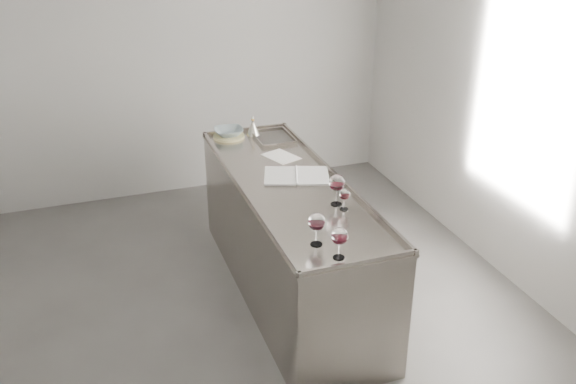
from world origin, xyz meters
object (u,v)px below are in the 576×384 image
object	(u,v)px
wine_glass_middle	(340,237)
wine_funnel	(253,129)
counter	(290,239)
ceramic_bowl	(229,132)
wine_glass_small	(345,195)
notebook	(297,176)
wine_glass_right	(337,184)
wine_glass_left	(317,223)

from	to	relation	value
wine_glass_middle	wine_funnel	distance (m)	2.16
counter	ceramic_bowl	distance (m)	1.21
wine_glass_small	ceramic_bowl	bearing A→B (deg)	103.48
wine_glass_middle	notebook	world-z (taller)	wine_glass_middle
ceramic_bowl	wine_funnel	xyz separation A→B (m)	(0.22, -0.00, 0.00)
wine_glass_right	wine_funnel	world-z (taller)	wine_glass_right
wine_glass_middle	notebook	bearing A→B (deg)	81.92
wine_glass_middle	wine_glass_right	xyz separation A→B (m)	(0.26, 0.65, 0.02)
wine_glass_left	wine_funnel	world-z (taller)	wine_glass_left
wine_glass_middle	wine_funnel	size ratio (longest dim) A/B	1.10
counter	ceramic_bowl	size ratio (longest dim) A/B	9.71
notebook	wine_glass_left	bearing A→B (deg)	-84.39
notebook	wine_funnel	xyz separation A→B (m)	(-0.05, 0.98, 0.05)
counter	wine_funnel	world-z (taller)	wine_funnel
counter	wine_glass_right	distance (m)	0.78
wine_glass_right	counter	bearing A→B (deg)	113.35
counter	wine_glass_middle	bearing A→B (deg)	-94.15
notebook	wine_glass_right	bearing A→B (deg)	-60.79
wine_glass_small	ceramic_bowl	world-z (taller)	wine_glass_small
counter	wine_glass_small	distance (m)	0.80
ceramic_bowl	notebook	bearing A→B (deg)	-74.73
wine_glass_small	ceramic_bowl	size ratio (longest dim) A/B	0.60
counter	wine_glass_small	size ratio (longest dim) A/B	16.06
wine_glass_left	ceramic_bowl	distance (m)	1.97
counter	wine_glass_small	bearing A→B (deg)	-68.46
counter	wine_glass_small	xyz separation A→B (m)	(0.20, -0.52, 0.57)
counter	ceramic_bowl	bearing A→B (deg)	99.38
notebook	ceramic_bowl	bearing A→B (deg)	124.14
wine_glass_right	wine_glass_middle	bearing A→B (deg)	-112.07
counter	wine_glass_left	bearing A→B (deg)	-99.21
counter	wine_glass_right	xyz separation A→B (m)	(0.19, -0.43, 0.62)
wine_funnel	ceramic_bowl	bearing A→B (deg)	180.00
ceramic_bowl	wine_funnel	distance (m)	0.22
wine_glass_middle	wine_glass_small	world-z (taller)	wine_glass_middle
wine_glass_small	wine_glass_right	bearing A→B (deg)	102.12
wine_glass_right	wine_funnel	distance (m)	1.52
wine_glass_right	wine_glass_small	bearing A→B (deg)	-77.88
wine_glass_small	ceramic_bowl	xyz separation A→B (m)	(-0.38, 1.60, -0.06)
wine_glass_right	ceramic_bowl	xyz separation A→B (m)	(-0.36, 1.51, -0.10)
wine_glass_left	counter	bearing A→B (deg)	80.79
wine_glass_left	wine_glass_right	xyz separation A→B (m)	(0.33, 0.46, 0.01)
wine_glass_middle	notebook	distance (m)	1.20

